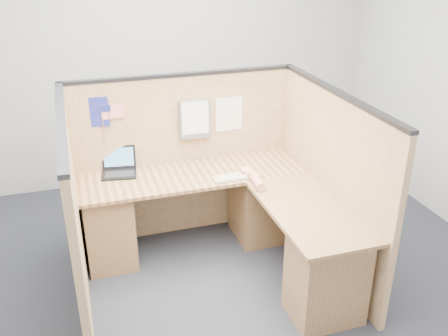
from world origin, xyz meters
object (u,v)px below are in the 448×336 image
object	(u,v)px
l_desk	(227,226)
mouse	(247,173)
keyboard	(236,177)
laptop	(118,167)

from	to	relation	value
l_desk	mouse	distance (m)	0.49
keyboard	mouse	distance (m)	0.11
laptop	keyboard	distance (m)	1.02
l_desk	keyboard	distance (m)	0.42
laptop	keyboard	world-z (taller)	laptop
l_desk	mouse	bearing A→B (deg)	42.23
l_desk	keyboard	xyz separation A→B (m)	(0.14, 0.19, 0.35)
l_desk	mouse	world-z (taller)	mouse
l_desk	laptop	world-z (taller)	laptop
laptop	mouse	size ratio (longest dim) A/B	2.88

